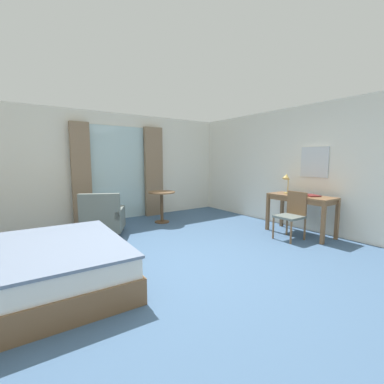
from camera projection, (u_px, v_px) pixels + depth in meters
The scene contains 14 objects.
ground at pixel (186, 268), 3.67m from camera, with size 6.86×7.38×0.10m, color #426084.
wall_back at pixel (107, 167), 6.29m from camera, with size 6.46×0.12×2.58m, color white.
wall_right at pixel (315, 168), 5.31m from camera, with size 0.12×6.98×2.58m, color white.
balcony_glass_door at pixel (119, 173), 6.40m from camera, with size 1.35×0.02×2.27m, color silver.
curtain_panel_left at pixel (81, 174), 5.81m from camera, with size 0.41×0.10×2.29m, color #897056.
curtain_panel_right at pixel (154, 172), 6.82m from camera, with size 0.49×0.10×2.29m, color #897056.
bed at pixel (11, 273), 2.77m from camera, with size 2.28×1.92×1.09m.
writing_desk at pixel (301, 200), 5.10m from camera, with size 0.55×1.24×0.78m.
desk_chair at pixel (292, 213), 4.84m from camera, with size 0.46×0.43×0.88m.
desk_lamp at pixel (287, 179), 5.28m from camera, with size 0.27×0.17×0.43m.
closed_book at pixel (311, 195), 4.99m from camera, with size 0.22×0.31×0.02m, color maroon.
armchair_by_window at pixel (103, 219), 5.04m from camera, with size 0.99×0.99×0.85m.
round_cafe_table at pixel (162, 200), 6.09m from camera, with size 0.62×0.62×0.73m.
wall_mirror at pixel (314, 162), 5.23m from camera, with size 0.02×0.57×0.61m.
Camera 1 is at (-1.94, -2.92, 1.47)m, focal length 24.43 mm.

